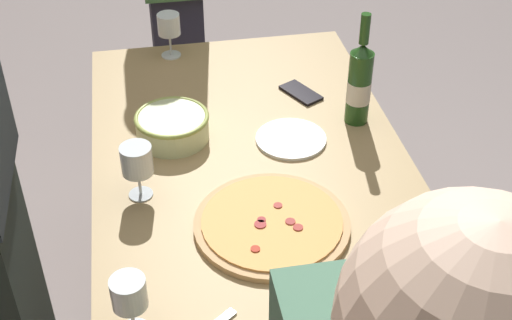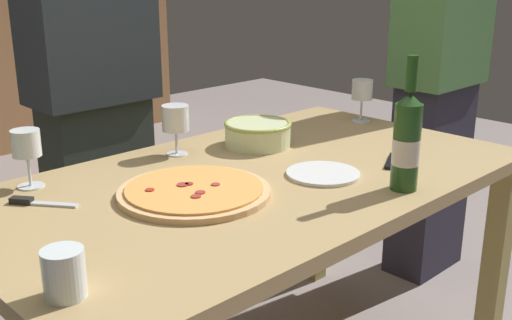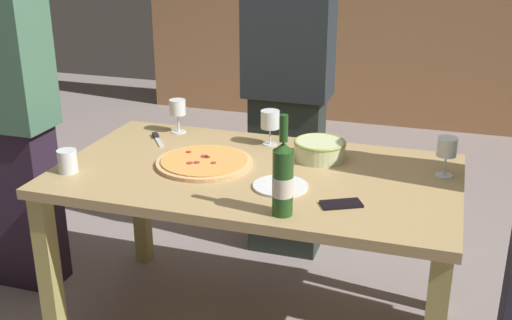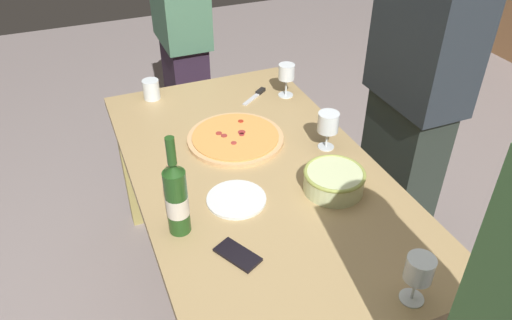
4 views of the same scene
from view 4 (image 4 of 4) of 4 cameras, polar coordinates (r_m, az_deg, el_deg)
name	(u,v)px [view 4 (image 4 of 4)]	position (r m, az deg, el deg)	size (l,w,h in m)	color
ground_plane	(256,299)	(2.39, 0.00, -15.70)	(8.00, 8.00, 0.00)	gray
dining_table	(256,189)	(1.93, 0.00, -3.38)	(1.60, 0.90, 0.75)	tan
pizza	(235,138)	(2.03, -2.47, 2.54)	(0.40, 0.40, 0.03)	tan
serving_bowl	(334,180)	(1.77, 8.99, -2.26)	(0.22, 0.22, 0.08)	beige
wine_bottle	(177,198)	(1.55, -9.15, -4.34)	(0.07, 0.07, 0.36)	#224B1B
wine_glass_near_pizza	(328,124)	(1.96, 8.32, 4.13)	(0.08, 0.08, 0.16)	white
wine_glass_by_bottle	(419,270)	(1.41, 18.33, -11.99)	(0.08, 0.08, 0.16)	white
wine_glass_far_left	(287,74)	(2.33, 3.54, 9.92)	(0.08, 0.08, 0.16)	white
cup_amber	(151,89)	(2.38, -12.00, 7.97)	(0.08, 0.08, 0.09)	white
side_plate	(236,199)	(1.73, -2.28, -4.54)	(0.21, 0.21, 0.01)	white
cell_phone	(238,255)	(1.54, -2.14, -10.87)	(0.07, 0.14, 0.01)	black
pizza_knife	(257,94)	(2.37, 0.10, 7.58)	(0.12, 0.15, 0.02)	silver
person_host	(415,94)	(2.19, 17.87, 7.30)	(0.43, 0.24, 1.74)	#283029
person_guest_left	(182,37)	(2.85, -8.51, 13.89)	(0.39, 0.24, 1.64)	#2B1D2E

